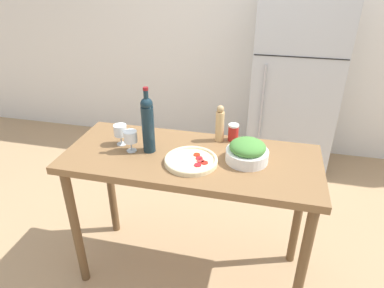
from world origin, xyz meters
TOP-DOWN VIEW (x-y plane):
  - ground_plane at (0.00, 0.00)m, footprint 14.00×14.00m
  - wall_back at (-0.00, 1.96)m, footprint 6.40×0.08m
  - refrigerator at (0.61, 1.58)m, footprint 0.76×0.68m
  - prep_counter at (0.00, 0.00)m, footprint 1.46×0.61m
  - wine_bottle at (-0.25, 0.00)m, footprint 0.07×0.07m
  - wine_glass_near at (-0.35, -0.03)m, footprint 0.08×0.08m
  - wine_glass_far at (-0.44, 0.04)m, footprint 0.08×0.08m
  - pepper_mill at (0.13, 0.23)m, footprint 0.05×0.05m
  - salad_bowl at (0.32, 0.02)m, footprint 0.24×0.24m
  - homemade_pizza at (0.02, -0.08)m, footprint 0.30×0.30m
  - salt_canister at (0.21, 0.25)m, footprint 0.06×0.06m

SIDE VIEW (x-z plane):
  - ground_plane at x=0.00m, z-range 0.00..0.00m
  - prep_counter at x=0.00m, z-range 0.33..1.24m
  - refrigerator at x=0.61m, z-range 0.00..1.67m
  - homemade_pizza at x=0.02m, z-range 0.91..0.94m
  - salt_canister at x=0.21m, z-range 0.91..1.02m
  - salad_bowl at x=0.32m, z-range 0.90..1.03m
  - wine_glass_far at x=-0.44m, z-range 0.93..1.06m
  - wine_glass_near at x=-0.35m, z-range 0.93..1.06m
  - pepper_mill at x=0.13m, z-range 0.90..1.14m
  - wine_bottle at x=-0.25m, z-range 0.89..1.28m
  - wall_back at x=0.00m, z-range 0.00..2.60m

